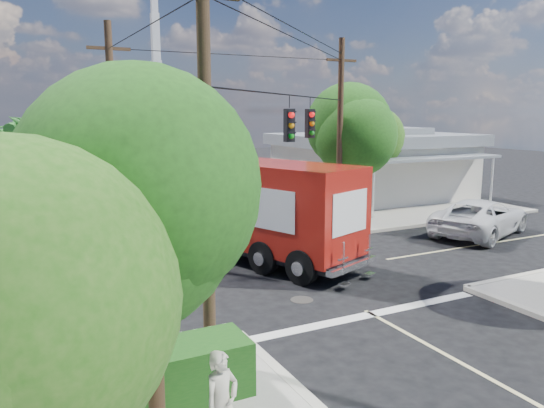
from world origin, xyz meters
TOP-DOWN VIEW (x-y plane):
  - ground at (0.00, 0.00)m, footprint 120.00×120.00m
  - sidewalk_ne at (10.88, 10.88)m, footprint 14.12×14.12m
  - road_markings at (0.00, -1.47)m, footprint 32.00×32.00m
  - building_ne at (12.50, 11.97)m, footprint 11.80×10.20m
  - radio_tower at (0.50, 20.00)m, footprint 0.80×0.80m
  - tree_sw_front at (-6.99, -7.54)m, footprint 3.88×3.78m
  - tree_ne_front at (7.21, 6.76)m, footprint 4.21×4.14m
  - tree_ne_back at (9.81, 8.96)m, footprint 3.77×3.66m
  - palm_nw_front at (-7.50, 7.50)m, footprint 3.01×3.08m
  - utility_poles at (-1.58, 1.60)m, footprint 12.00×10.68m
  - picket_fence at (-7.80, -5.60)m, footprint 5.94×0.06m
  - hedge_sw at (-8.00, -6.40)m, footprint 6.20×1.20m
  - vending_boxes at (6.50, 6.20)m, footprint 1.90×0.50m
  - delivery_truck at (-0.38, 2.11)m, footprint 5.58×9.15m
  - parked_car at (10.54, 1.37)m, footprint 6.68×4.80m
  - pedestrian at (-6.17, -8.41)m, footprint 0.77×0.64m

SIDE VIEW (x-z plane):
  - ground at x=0.00m, z-range 0.00..0.00m
  - road_markings at x=0.00m, z-range 0.00..0.01m
  - sidewalk_ne at x=10.88m, z-range 0.00..0.14m
  - picket_fence at x=-7.80m, z-range 0.18..1.18m
  - hedge_sw at x=-8.00m, z-range 0.14..1.24m
  - vending_boxes at x=6.50m, z-range 0.14..1.24m
  - parked_car at x=10.54m, z-range 0.00..1.69m
  - pedestrian at x=-6.17m, z-range 0.14..1.95m
  - delivery_truck at x=-0.38m, z-range 0.03..3.85m
  - building_ne at x=12.50m, z-range 0.07..4.57m
  - tree_ne_back at x=9.81m, z-range 1.27..7.10m
  - tree_sw_front at x=-6.99m, z-range 1.32..7.35m
  - utility_poles at x=-1.58m, z-range 0.17..9.17m
  - tree_ne_front at x=7.21m, z-range 1.44..8.09m
  - palm_nw_front at x=-7.50m, z-range 2.25..7.84m
  - radio_tower at x=0.50m, z-range -2.86..14.14m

